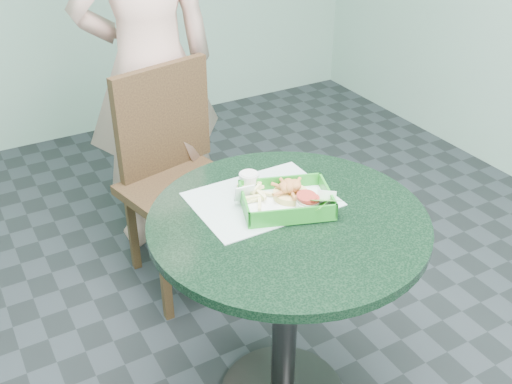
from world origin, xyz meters
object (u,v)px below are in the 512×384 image
dining_chair (177,165)px  sauce_ramekin (241,190)px  diner_person (147,40)px  cafe_table (287,268)px  crab_sandwich (286,193)px  food_basket (286,209)px

dining_chair → sauce_ramekin: dining_chair is taller
dining_chair → diner_person: size_ratio=0.47×
cafe_table → crab_sandwich: bearing=62.5°
food_basket → diner_person: bearing=89.7°
cafe_table → dining_chair: 0.86m
food_basket → crab_sandwich: crab_sandwich is taller
crab_sandwich → sauce_ramekin: (-0.11, 0.08, 0.00)m
cafe_table → diner_person: size_ratio=0.42×
diner_person → sauce_ramekin: diner_person is taller
diner_person → sauce_ramekin: 1.03m
food_basket → sauce_ramekin: size_ratio=4.27×
diner_person → sauce_ramekin: size_ratio=32.16×
dining_chair → sauce_ramekin: size_ratio=15.26×
crab_sandwich → sauce_ramekin: crab_sandwich is taller
cafe_table → crab_sandwich: (0.04, 0.08, 0.22)m
dining_chair → diner_person: (0.03, 0.31, 0.45)m
dining_chair → sauce_ramekin: bearing=-108.6°
sauce_ramekin → dining_chair: bearing=84.4°
diner_person → food_basket: bearing=92.3°
food_basket → crab_sandwich: bearing=57.5°
cafe_table → food_basket: size_ratio=3.18×
food_basket → sauce_ramekin: (-0.09, 0.11, 0.03)m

